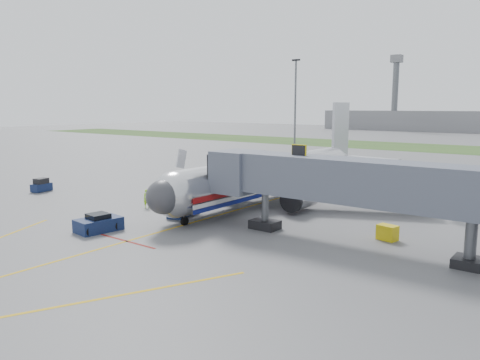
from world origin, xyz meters
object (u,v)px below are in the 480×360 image
Objects in this scene: airliner at (273,175)px; belt_loader at (183,210)px; baggage_tug at (41,186)px; ramp_worker at (147,199)px; pushback_tug at (99,224)px.

airliner reaches higher than belt_loader.
baggage_tug is 1.35× the size of ramp_worker.
belt_loader is (-2.52, -10.83, -2.13)m from airliner.
belt_loader is (21.27, 1.34, -0.17)m from baggage_tug.
ramp_worker is at bearing 113.74° from pushback_tug.
baggage_tug is at bearing -152.90° from airliner.
baggage_tug is (-19.78, 6.58, 0.10)m from pushback_tug.
airliner reaches higher than baggage_tug.
belt_loader reaches higher than ramp_worker.
pushback_tug is at bearing -18.40° from baggage_tug.
pushback_tug is 8.06m from belt_loader.
ramp_worker reaches higher than pushback_tug.
baggage_tug is at bearing 161.60° from pushback_tug.
ramp_worker reaches higher than baggage_tug.
belt_loader is at bearing -103.08° from airliner.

